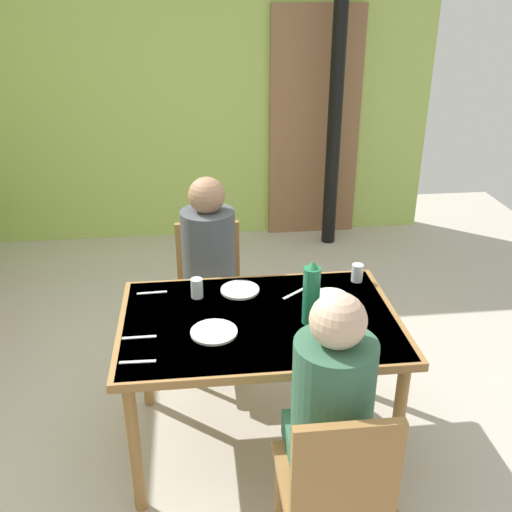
% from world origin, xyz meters
% --- Properties ---
extents(ground_plane, '(6.88, 6.88, 0.00)m').
position_xyz_m(ground_plane, '(0.00, 0.00, 0.00)').
color(ground_plane, beige).
extents(wall_back, '(4.59, 0.10, 2.79)m').
position_xyz_m(wall_back, '(0.00, 2.65, 1.40)').
color(wall_back, '#ADCD61').
rests_on(wall_back, ground_plane).
extents(door_wooden, '(0.80, 0.05, 2.00)m').
position_xyz_m(door_wooden, '(1.26, 2.57, 1.00)').
color(door_wooden, '#8F6441').
rests_on(door_wooden, ground_plane).
extents(stove_pipe_column, '(0.12, 0.12, 2.79)m').
position_xyz_m(stove_pipe_column, '(1.37, 2.30, 1.40)').
color(stove_pipe_column, black).
rests_on(stove_pipe_column, ground_plane).
extents(dining_table, '(1.30, 0.87, 0.74)m').
position_xyz_m(dining_table, '(0.44, -0.18, 0.66)').
color(dining_table, '#9E6F3C').
rests_on(dining_table, ground_plane).
extents(chair_near_diner, '(0.40, 0.40, 0.87)m').
position_xyz_m(chair_near_diner, '(0.63, -0.97, 0.50)').
color(chair_near_diner, '#9E6F3C').
rests_on(chair_near_diner, ground_plane).
extents(chair_far_diner, '(0.40, 0.40, 0.87)m').
position_xyz_m(chair_far_diner, '(0.24, 0.60, 0.50)').
color(chair_far_diner, '#9E6F3C').
rests_on(chair_far_diner, ground_plane).
extents(person_near_diner, '(0.30, 0.37, 0.77)m').
position_xyz_m(person_near_diner, '(0.63, -0.83, 0.78)').
color(person_near_diner, '#357052').
rests_on(person_near_diner, ground_plane).
extents(person_far_diner, '(0.30, 0.37, 0.77)m').
position_xyz_m(person_far_diner, '(0.24, 0.47, 0.78)').
color(person_far_diner, '#4E585E').
rests_on(person_far_diner, ground_plane).
extents(water_bottle_green_near, '(0.08, 0.08, 0.31)m').
position_xyz_m(water_bottle_green_near, '(0.67, -0.24, 0.89)').
color(water_bottle_green_near, '#237850').
rests_on(water_bottle_green_near, dining_table).
extents(serving_bowl_center, '(0.17, 0.17, 0.05)m').
position_xyz_m(serving_bowl_center, '(0.80, -0.10, 0.77)').
color(serving_bowl_center, silver).
rests_on(serving_bowl_center, dining_table).
extents(dinner_plate_near_left, '(0.20, 0.20, 0.01)m').
position_xyz_m(dinner_plate_near_left, '(0.38, 0.09, 0.75)').
color(dinner_plate_near_left, white).
rests_on(dinner_plate_near_left, dining_table).
extents(dinner_plate_near_right, '(0.21, 0.21, 0.01)m').
position_xyz_m(dinner_plate_near_right, '(0.23, -0.28, 0.75)').
color(dinner_plate_near_right, white).
rests_on(dinner_plate_near_right, dining_table).
extents(drinking_glass_by_near_diner, '(0.06, 0.06, 0.09)m').
position_xyz_m(drinking_glass_by_near_diner, '(0.99, 0.13, 0.79)').
color(drinking_glass_by_near_diner, silver).
rests_on(drinking_glass_by_near_diner, dining_table).
extents(drinking_glass_by_far_diner, '(0.06, 0.06, 0.10)m').
position_xyz_m(drinking_glass_by_far_diner, '(0.16, 0.05, 0.79)').
color(drinking_glass_by_far_diner, silver).
rests_on(drinking_glass_by_far_diner, dining_table).
extents(cutlery_knife_near, '(0.13, 0.11, 0.00)m').
position_xyz_m(cutlery_knife_near, '(0.64, 0.03, 0.74)').
color(cutlery_knife_near, silver).
rests_on(cutlery_knife_near, dining_table).
extents(cutlery_fork_near, '(0.15, 0.02, 0.00)m').
position_xyz_m(cutlery_fork_near, '(-0.10, -0.28, 0.74)').
color(cutlery_fork_near, silver).
rests_on(cutlery_fork_near, dining_table).
extents(cutlery_knife_far, '(0.15, 0.02, 0.00)m').
position_xyz_m(cutlery_knife_far, '(-0.07, 0.12, 0.74)').
color(cutlery_knife_far, silver).
rests_on(cutlery_knife_far, dining_table).
extents(cutlery_fork_far, '(0.15, 0.02, 0.00)m').
position_xyz_m(cutlery_fork_far, '(-0.10, -0.47, 0.74)').
color(cutlery_fork_far, silver).
rests_on(cutlery_fork_far, dining_table).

